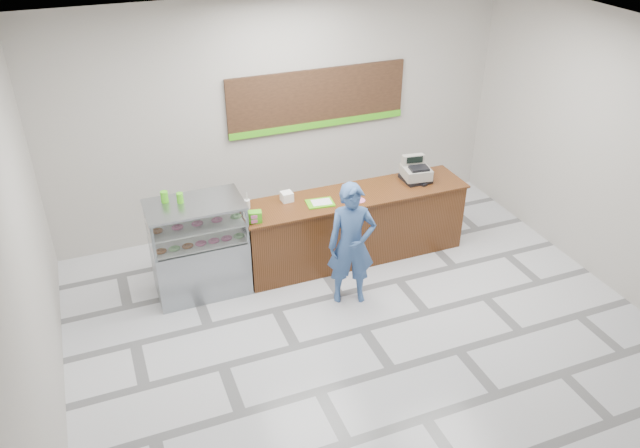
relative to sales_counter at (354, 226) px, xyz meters
name	(u,v)px	position (x,y,z in m)	size (l,w,h in m)	color
floor	(364,329)	(-0.55, -1.55, -0.52)	(7.00, 7.00, 0.00)	silver
back_wall	(283,115)	(-0.55, 1.45, 1.23)	(7.00, 7.00, 0.00)	#B2ACA4
ceiling	(377,46)	(-0.55, -1.55, 2.98)	(7.00, 7.00, 0.00)	silver
sales_counter	(354,226)	(0.00, 0.00, 0.00)	(3.26, 0.76, 1.03)	#592C14
display_case	(199,247)	(-2.22, 0.00, 0.16)	(1.22, 0.72, 1.33)	gray
menu_board	(318,100)	(0.00, 1.41, 1.42)	(2.80, 0.06, 0.90)	black
cash_register	(416,172)	(0.99, 0.08, 0.65)	(0.42, 0.44, 0.35)	black
card_terminal	(422,183)	(1.01, -0.08, 0.53)	(0.08, 0.16, 0.04)	black
serving_tray	(320,203)	(-0.55, -0.08, 0.52)	(0.39, 0.30, 0.02)	#53C711
napkin_box	(287,197)	(-0.94, 0.17, 0.58)	(0.15, 0.15, 0.13)	white
straw_cup	(247,204)	(-1.50, 0.16, 0.58)	(0.08, 0.08, 0.12)	silver
promo_box	(255,217)	(-1.50, -0.22, 0.59)	(0.17, 0.11, 0.15)	#48BB19
donut_decal	(359,200)	(-0.02, -0.19, 0.52)	(0.17, 0.17, 0.00)	#D85F98
green_cup_left	(164,197)	(-2.55, 0.17, 0.89)	(0.09, 0.09, 0.15)	#48BB19
green_cup_right	(180,198)	(-2.37, 0.09, 0.88)	(0.08, 0.08, 0.13)	#48BB19
customer	(351,244)	(-0.45, -0.90, 0.32)	(0.61, 0.40, 1.68)	#35568D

